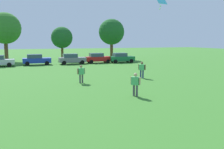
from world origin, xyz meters
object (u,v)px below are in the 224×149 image
tree_right (62,38)px  parked_car_blue_1 (36,59)px  kite (161,1)px  parked_car_green_4 (121,58)px  parked_car_red_3 (98,58)px  tree_far_right (112,32)px  tree_left (5,28)px  adult_bystander (135,83)px  bystander_near_trees (81,72)px  bystander_midfield (142,68)px  parked_car_gray_2 (72,59)px

tree_right → parked_car_blue_1: bearing=-122.0°
kite → parked_car_green_4: size_ratio=0.27×
parked_car_red_3 → tree_right: (-4.90, 8.25, 3.50)m
parked_car_blue_1 → parked_car_red_3: size_ratio=1.00×
tree_right → tree_far_right: (10.00, -0.60, 1.15)m
tree_left → kite: bearing=-66.1°
adult_bystander → tree_far_right: (9.42, 32.89, 4.53)m
bystander_near_trees → tree_far_right: bearing=51.0°
adult_bystander → parked_car_blue_1: bearing=154.3°
bystander_near_trees → parked_car_red_3: (6.84, 18.74, -0.13)m
bystander_near_trees → tree_left: bearing=92.0°
tree_right → parked_car_red_3: bearing=-59.3°
parked_car_red_3 → bystander_near_trees: bearing=-110.1°
bystander_near_trees → parked_car_blue_1: 18.96m
tree_left → tree_right: 10.29m
bystander_midfield → kite: (-0.84, -5.02, 6.05)m
bystander_near_trees → parked_car_gray_2: parked_car_gray_2 is taller
kite → parked_car_red_3: (1.06, 22.80, -6.20)m
parked_car_gray_2 → tree_far_right: bearing=40.2°
parked_car_blue_1 → bystander_midfield: bearing=-60.8°
tree_left → tree_right: tree_left is taller
kite → tree_far_right: bearing=78.6°
bystander_near_trees → parked_car_red_3: 19.95m
bystander_near_trees → bystander_midfield: bearing=-6.4°
bystander_midfield → tree_far_right: size_ratio=0.21×
parked_car_gray_2 → parked_car_green_4: (8.58, -0.19, 0.00)m
parked_car_blue_1 → tree_right: size_ratio=0.67×
parked_car_red_3 → tree_far_right: 10.30m
parked_car_green_4 → tree_far_right: tree_far_right is taller
tree_left → parked_car_green_4: bearing=-26.3°
kite → parked_car_gray_2: kite is taller
kite → tree_left: 34.48m
bystander_near_trees → parked_car_gray_2: size_ratio=0.39×
parked_car_blue_1 → parked_car_red_3: 10.10m
tree_left → tree_far_right: tree_left is taller
adult_bystander → kite: 7.32m
kite → tree_right: kite is taller
parked_car_red_3 → adult_bystander: bearing=-99.7°
adult_bystander → bystander_near_trees: bearing=162.5°
parked_car_gray_2 → tree_far_right: (9.65, 8.17, 4.65)m
bystander_near_trees → parked_car_blue_1: bearing=85.3°
tree_far_right → parked_car_green_4: bearing=-97.3°
parked_car_gray_2 → parked_car_red_3: bearing=6.6°
kite → tree_left: bearing=113.9°
adult_bystander → bystander_midfield: 8.52m
bystander_midfield → tree_left: bearing=165.2°
bystander_near_trees → parked_car_green_4: bearing=44.3°
parked_car_gray_2 → tree_left: size_ratio=0.48×
parked_car_blue_1 → tree_left: size_ratio=0.48×
parked_car_red_3 → parked_car_green_4: same height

